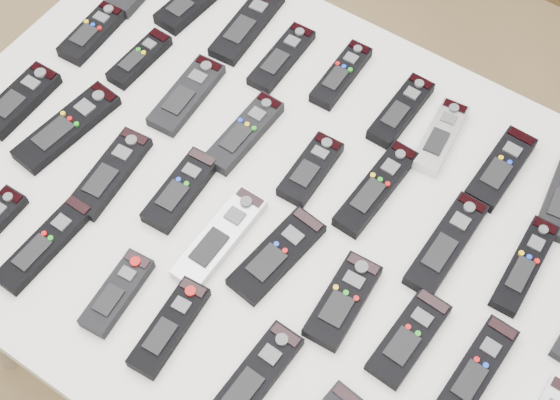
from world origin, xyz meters
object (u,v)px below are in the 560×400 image
Objects in this scene: remote_7 at (501,168)px; remote_15 at (376,188)px; remote_4 at (341,75)px; table at (280,223)px; remote_23 at (220,238)px; remote_1 at (187,6)px; remote_21 at (110,173)px; remote_19 at (19,100)px; remote_3 at (282,58)px; remote_14 at (311,169)px; remote_6 at (440,137)px; remote_27 at (476,370)px; remote_22 at (181,190)px; remote_24 at (277,255)px; remote_12 at (187,95)px; remote_13 at (244,133)px; remote_32 at (117,293)px; remote_16 at (446,244)px; remote_34 at (254,378)px; remote_10 at (92,33)px; remote_33 at (169,327)px; remote_5 at (401,111)px; remote_11 at (140,59)px; remote_2 at (247,25)px; remote_26 at (409,338)px; remote_31 at (45,244)px; remote_17 at (524,265)px; remote_25 at (343,301)px.

remote_7 is 0.86× the size of remote_15.
remote_4 is at bearing 177.51° from remote_7.
table is 6.48× the size of remote_23.
remote_1 is 0.40m from remote_21.
remote_3 is at bearing 45.55° from remote_19.
remote_14 is (0.01, 0.08, 0.07)m from table.
remote_27 is (0.24, -0.34, -0.00)m from remote_6.
remote_24 is at bearing -6.16° from remote_22.
remote_12 is 1.00× the size of remote_13.
remote_24 is at bearing 43.89° from remote_32.
remote_14 is 0.38m from remote_32.
remote_16 reaches higher than remote_24.
remote_15 is at bearing 16.73° from remote_19.
remote_1 is at bearing 165.36° from remote_16.
remote_6 reaches higher than remote_4.
remote_4 is at bearing 111.63° from remote_34.
remote_10 and remote_33 have the same top height.
remote_10 is (-0.66, -0.16, 0.00)m from remote_6.
remote_21 is (-0.10, -0.38, 0.00)m from remote_3.
remote_22 is at bearing -175.82° from remote_24.
remote_5 is at bearing 98.92° from remote_34.
remote_11 is 0.23m from remote_19.
remote_5 is 0.48m from remote_27.
remote_13 and remote_16 have the same top height.
remote_1 is 0.69m from remote_16.
remote_6 reaches higher than remote_12.
remote_5 reaches higher than remote_2.
remote_1 is (-0.40, 0.27, 0.07)m from table.
remote_4 reaches higher than table.
remote_23 is at bearing -30.83° from remote_11.
remote_10 is 0.32m from remote_21.
table is 0.29m from remote_16.
remote_4 is 0.82× the size of remote_16.
remote_6 is at bearing 113.96° from remote_26.
remote_31 is (-0.67, -0.20, 0.00)m from remote_27.
remote_14 is 0.26m from remote_16.
remote_15 is 0.33m from remote_22.
remote_24 is (-0.11, -0.35, -0.00)m from remote_6.
remote_2 is 1.26× the size of remote_6.
remote_32 is at bearing -53.17° from remote_11.
remote_5 reaches higher than remote_24.
remote_22 is (0.02, -0.34, 0.00)m from remote_3.
remote_31 is at bearing -101.61° from remote_3.
remote_17 is 0.39m from remote_24.
remote_4 is 0.37m from remote_22.
remote_16 is (0.19, -0.19, 0.00)m from remote_5.
remote_24 is at bearing -121.10° from remote_7.
remote_10 reaches higher than remote_4.
remote_15 is at bearing 54.19° from remote_23.
remote_25 is (0.58, -0.36, -0.00)m from remote_1.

